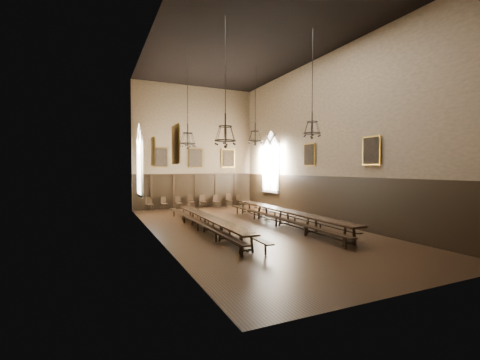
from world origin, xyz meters
TOP-DOWN VIEW (x-y plane):
  - floor at (0.00, 0.00)m, footprint 9.00×18.00m
  - ceiling at (0.00, 0.00)m, footprint 9.00×18.00m
  - wall_back at (0.00, 9.01)m, footprint 9.00×0.02m
  - wall_front at (0.00, -9.01)m, footprint 9.00×0.02m
  - wall_left at (-4.51, 0.00)m, footprint 0.02×18.00m
  - wall_right at (4.51, 0.00)m, footprint 0.02×18.00m
  - wainscot_panelling at (0.00, 0.00)m, footprint 9.00×18.00m
  - table_left at (-2.09, -0.16)m, footprint 0.77×9.12m
  - table_right at (1.94, -0.20)m, footprint 1.02×10.53m
  - bench_left_outer at (-2.49, 0.26)m, footprint 0.33×10.59m
  - bench_left_inner at (-1.47, -0.23)m, footprint 0.65×9.67m
  - bench_right_inner at (1.43, -0.27)m, footprint 0.47×10.74m
  - bench_right_outer at (2.62, -0.17)m, footprint 0.58×9.31m
  - chair_0 at (-3.40, 8.47)m, footprint 0.51×0.51m
  - chair_1 at (-2.38, 8.60)m, footprint 0.51×0.51m
  - chair_2 at (-1.38, 8.60)m, footprint 0.46×0.46m
  - chair_3 at (-0.46, 8.55)m, footprint 0.46×0.46m
  - chair_4 at (0.44, 8.52)m, footprint 0.47×0.47m
  - chair_5 at (1.48, 8.47)m, footprint 0.50×0.50m
  - chair_6 at (2.51, 8.48)m, footprint 0.47×0.47m
  - chair_7 at (3.41, 8.58)m, footprint 0.50×0.50m
  - chandelier_back_left at (-2.19, 2.98)m, footprint 0.87×0.87m
  - chandelier_back_right at (1.92, 3.00)m, footprint 0.87×0.87m
  - chandelier_front_left at (-2.00, -2.00)m, footprint 0.88×0.88m
  - chandelier_front_right at (1.86, -2.56)m, footprint 0.77×0.77m
  - portrait_back_0 at (-2.60, 8.88)m, footprint 1.10×0.12m
  - portrait_back_1 at (0.00, 8.88)m, footprint 1.10×0.12m
  - portrait_back_2 at (2.60, 8.88)m, footprint 1.10×0.12m
  - portrait_left_0 at (-4.38, 1.00)m, footprint 0.12×1.00m
  - portrait_left_1 at (-4.38, -3.50)m, footprint 0.12×1.00m
  - portrait_right_0 at (4.38, 1.00)m, footprint 0.12×1.00m
  - portrait_right_1 at (4.38, -3.50)m, footprint 0.12×1.00m
  - window_right at (4.43, 5.50)m, footprint 0.20×2.20m
  - window_left at (-4.43, 5.50)m, footprint 0.20×2.20m

SIDE VIEW (x-z plane):
  - floor at x=0.00m, z-range -0.02..0.00m
  - bench_right_outer at x=2.62m, z-range 0.06..0.48m
  - chair_7 at x=3.41m, z-range -0.18..0.72m
  - chair_2 at x=-1.38m, z-range -0.18..0.72m
  - bench_left_inner at x=-1.47m, z-range 0.06..0.49m
  - chair_1 at x=-2.38m, z-range -0.18..0.74m
  - chair_5 at x=1.48m, z-range -0.18..0.74m
  - chair_4 at x=0.44m, z-range -0.19..0.76m
  - chair_0 at x=-3.40m, z-range -0.19..0.76m
  - chair_6 at x=2.51m, z-range -0.19..0.79m
  - chair_3 at x=-0.46m, z-range -0.20..0.81m
  - bench_left_outer at x=-2.49m, z-range 0.07..0.54m
  - bench_right_inner at x=1.43m, z-range 0.07..0.55m
  - table_left at x=-2.09m, z-range 0.00..0.71m
  - table_right at x=1.94m, z-range 0.00..0.82m
  - wainscot_panelling at x=0.00m, z-range 0.00..2.50m
  - window_right at x=4.43m, z-range 1.10..5.70m
  - window_left at x=-4.43m, z-range 1.10..5.70m
  - portrait_back_0 at x=-2.60m, z-range 3.00..4.40m
  - portrait_back_1 at x=0.00m, z-range 3.00..4.40m
  - portrait_back_2 at x=2.60m, z-range 3.00..4.40m
  - portrait_left_0 at x=-4.38m, z-range 3.05..4.35m
  - portrait_left_1 at x=-4.38m, z-range 3.05..4.35m
  - portrait_right_0 at x=4.38m, z-range 3.05..4.35m
  - portrait_right_1 at x=4.38m, z-range 3.05..4.35m
  - chandelier_front_left at x=-2.00m, z-range 1.80..6.92m
  - wall_back at x=0.00m, z-range 0.00..9.00m
  - wall_front at x=0.00m, z-range 0.00..9.00m
  - wall_left at x=-4.51m, z-range 0.00..9.00m
  - wall_right at x=4.51m, z-range 0.00..9.00m
  - chandelier_back_left at x=-2.19m, z-range 2.14..7.03m
  - chandelier_front_right at x=1.86m, z-range 2.46..7.14m
  - chandelier_back_right at x=1.92m, z-range 2.58..7.16m
  - ceiling at x=0.00m, z-range 9.00..9.02m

